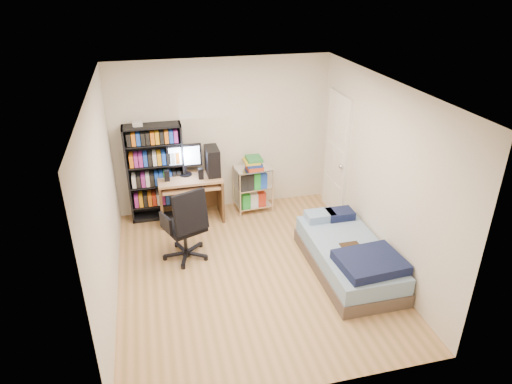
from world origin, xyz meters
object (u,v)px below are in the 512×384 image
object	(u,v)px
office_chair	(186,236)
bed	(349,256)
media_shelf	(156,172)
computer_desk	(196,179)

from	to	relation	value
office_chair	bed	xyz separation A→B (m)	(2.07, -0.83, -0.12)
media_shelf	computer_desk	bearing A→B (deg)	-13.82
media_shelf	bed	bearing A→B (deg)	-41.81
office_chair	media_shelf	bearing A→B (deg)	81.54
media_shelf	computer_desk	xyz separation A→B (m)	(0.60, -0.15, -0.13)
media_shelf	office_chair	xyz separation A→B (m)	(0.31, -1.30, -0.46)
computer_desk	office_chair	bearing A→B (deg)	-104.10
media_shelf	office_chair	bearing A→B (deg)	-76.44
media_shelf	bed	distance (m)	3.26
computer_desk	bed	distance (m)	2.71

